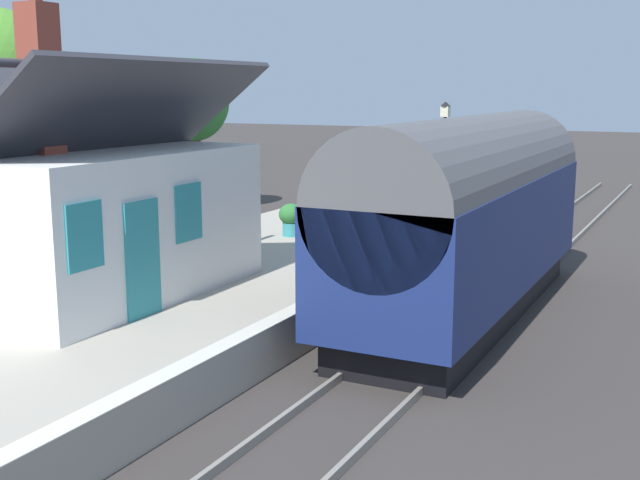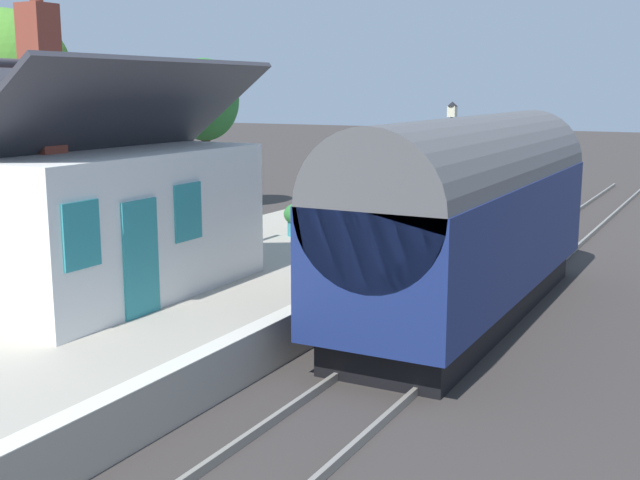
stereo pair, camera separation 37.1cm
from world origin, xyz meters
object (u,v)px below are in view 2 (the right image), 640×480
at_px(bench_mid_platform, 357,214).
at_px(lamp_post_platform, 451,139).
at_px(planter_corner_building, 440,191).
at_px(planter_edge_near, 482,198).
at_px(tree_distant, 205,101).
at_px(planter_under_sign, 296,218).
at_px(tree_mid_background, 4,72).
at_px(bench_by_lamp, 403,197).
at_px(train, 470,215).
at_px(station_building, 91,213).

bearing_deg(bench_mid_platform, lamp_post_platform, -36.39).
bearing_deg(planter_corner_building, planter_edge_near, -120.15).
height_order(bench_mid_platform, tree_distant, tree_distant).
xyz_separation_m(planter_under_sign, tree_distant, (7.22, 8.29, 3.02)).
distance_m(tree_mid_background, tree_distant, 9.46).
bearing_deg(planter_corner_building, bench_by_lamp, 171.54).
bearing_deg(lamp_post_platform, planter_edge_near, -3.28).
height_order(train, planter_under_sign, train).
xyz_separation_m(bench_mid_platform, planter_under_sign, (-1.58, 1.12, 0.03)).
bearing_deg(tree_mid_background, bench_by_lamp, -51.13).
bearing_deg(tree_distant, planter_under_sign, -131.05).
distance_m(station_building, tree_mid_background, 9.89).
xyz_separation_m(train, planter_edge_near, (9.61, 2.59, -0.96)).
height_order(train, station_building, station_building).
relative_size(bench_by_lamp, tree_distant, 0.23).
distance_m(bench_mid_platform, planter_corner_building, 6.50).
xyz_separation_m(train, planter_under_sign, (2.61, 5.76, -0.86)).
height_order(train, planter_edge_near, train).
relative_size(bench_by_lamp, bench_mid_platform, 1.00).
bearing_deg(planter_edge_near, lamp_post_platform, 176.72).
height_order(train, bench_mid_platform, train).
height_order(planter_edge_near, planter_corner_building, planter_corner_building).
xyz_separation_m(planter_corner_building, lamp_post_platform, (-3.94, -1.69, 2.12)).
bearing_deg(bench_mid_platform, station_building, 168.75).
height_order(station_building, bench_mid_platform, station_building).
height_order(station_building, lamp_post_platform, station_building).
distance_m(station_building, lamp_post_platform, 11.91).
xyz_separation_m(station_building, tree_distant, (14.39, 7.67, 1.97)).
bearing_deg(bench_by_lamp, planter_corner_building, -8.46).
distance_m(bench_mid_platform, tree_distant, 11.39).
xyz_separation_m(train, bench_by_lamp, (8.13, 4.83, -0.89)).
bearing_deg(bench_by_lamp, station_building, 173.04).
bearing_deg(planter_edge_near, bench_mid_platform, 159.30).
height_order(train, tree_distant, tree_distant).
bearing_deg(planter_corner_building, tree_mid_background, 135.90).
bearing_deg(station_building, planter_edge_near, -14.96).
xyz_separation_m(bench_by_lamp, tree_distant, (1.69, 9.22, 3.06)).
xyz_separation_m(station_building, bench_mid_platform, (8.75, -1.74, -1.09)).
bearing_deg(tree_distant, lamp_post_platform, -105.27).
distance_m(station_building, bench_mid_platform, 8.99).
bearing_deg(planter_under_sign, bench_by_lamp, -9.58).
height_order(bench_by_lamp, planter_under_sign, planter_under_sign).
height_order(planter_edge_near, tree_distant, tree_distant).
relative_size(planter_under_sign, planter_corner_building, 1.13).
xyz_separation_m(station_building, lamp_post_platform, (11.31, -3.62, 0.98)).
xyz_separation_m(bench_by_lamp, planter_edge_near, (1.47, -2.24, -0.07)).
relative_size(bench_mid_platform, tree_mid_background, 0.20).
bearing_deg(tree_mid_background, tree_distant, -2.06).
relative_size(bench_mid_platform, planter_corner_building, 1.75).
bearing_deg(lamp_post_platform, planter_corner_building, 23.25).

